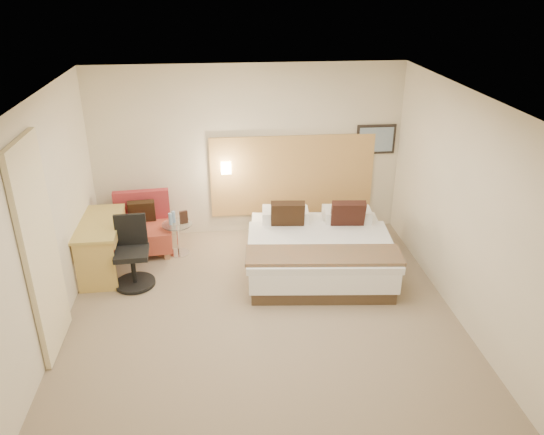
{
  "coord_description": "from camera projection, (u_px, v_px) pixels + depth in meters",
  "views": [
    {
      "loc": [
        -0.43,
        -5.4,
        3.88
      ],
      "look_at": [
        0.19,
        0.7,
        1.05
      ],
      "focal_mm": 35.0,
      "sensor_mm": 36.0,
      "label": 1
    }
  ],
  "objects": [
    {
      "name": "desk",
      "position": [
        102.0,
        232.0,
        7.36
      ],
      "size": [
        0.6,
        1.24,
        0.77
      ],
      "color": "#B29845",
      "rests_on": "floor"
    },
    {
      "name": "headboard_panel",
      "position": [
        292.0,
        175.0,
        8.44
      ],
      "size": [
        2.6,
        0.04,
        1.3
      ],
      "primitive_type": "cube",
      "color": "tan",
      "rests_on": "wall_back"
    },
    {
      "name": "menu_folder",
      "position": [
        184.0,
        217.0,
        7.83
      ],
      "size": [
        0.12,
        0.08,
        0.2
      ],
      "primitive_type": "cube",
      "rotation": [
        0.0,
        0.0,
        0.36
      ],
      "color": "#311C14",
      "rests_on": "side_table"
    },
    {
      "name": "wall_front",
      "position": [
        291.0,
        370.0,
        3.71
      ],
      "size": [
        4.8,
        0.02,
        2.7
      ],
      "primitive_type": "cube",
      "color": "beige",
      "rests_on": "floor"
    },
    {
      "name": "lamp_shade",
      "position": [
        226.0,
        168.0,
        8.16
      ],
      "size": [
        0.15,
        0.15,
        0.15
      ],
      "primitive_type": "cube",
      "color": "#FEECC6",
      "rests_on": "wall_back"
    },
    {
      "name": "ceiling",
      "position": [
        260.0,
        99.0,
        5.4
      ],
      "size": [
        4.8,
        5.0,
        0.02
      ],
      "primitive_type": "cube",
      "color": "white",
      "rests_on": "floor"
    },
    {
      "name": "floor",
      "position": [
        262.0,
        319.0,
        6.54
      ],
      "size": [
        4.8,
        5.0,
        0.02
      ],
      "primitive_type": "cube",
      "color": "#806D56",
      "rests_on": "ground"
    },
    {
      "name": "bottle_b",
      "position": [
        174.0,
        217.0,
        7.86
      ],
      "size": [
        0.07,
        0.07,
        0.18
      ],
      "primitive_type": "cylinder",
      "rotation": [
        0.0,
        0.0,
        0.36
      ],
      "color": "#83A5CB",
      "rests_on": "side_table"
    },
    {
      "name": "lamp_arm",
      "position": [
        226.0,
        167.0,
        8.21
      ],
      "size": [
        0.02,
        0.12,
        0.02
      ],
      "primitive_type": "cylinder",
      "rotation": [
        1.57,
        0.0,
        0.0
      ],
      "color": "silver",
      "rests_on": "wall_back"
    },
    {
      "name": "curtain",
      "position": [
        41.0,
        250.0,
        5.58
      ],
      "size": [
        0.06,
        0.9,
        2.42
      ],
      "primitive_type": "cube",
      "color": "beige",
      "rests_on": "wall_left"
    },
    {
      "name": "side_table",
      "position": [
        178.0,
        237.0,
        7.94
      ],
      "size": [
        0.58,
        0.58,
        0.5
      ],
      "color": "silver",
      "rests_on": "floor"
    },
    {
      "name": "bottle_a",
      "position": [
        170.0,
        219.0,
        7.8
      ],
      "size": [
        0.07,
        0.07,
        0.18
      ],
      "primitive_type": "cylinder",
      "rotation": [
        0.0,
        0.0,
        0.36
      ],
      "color": "#7B9EBE",
      "rests_on": "side_table"
    },
    {
      "name": "wall_back",
      "position": [
        248.0,
        152.0,
        8.24
      ],
      "size": [
        4.8,
        0.02,
        2.7
      ],
      "primitive_type": "cube",
      "color": "beige",
      "rests_on": "floor"
    },
    {
      "name": "lounge_chair",
      "position": [
        143.0,
        229.0,
        8.04
      ],
      "size": [
        0.89,
        0.8,
        0.88
      ],
      "color": "#985D47",
      "rests_on": "floor"
    },
    {
      "name": "art_canvas",
      "position": [
        376.0,
        140.0,
        8.32
      ],
      "size": [
        0.54,
        0.01,
        0.39
      ],
      "primitive_type": "cube",
      "color": "gray",
      "rests_on": "wall_back"
    },
    {
      "name": "art_frame",
      "position": [
        376.0,
        139.0,
        8.34
      ],
      "size": [
        0.62,
        0.03,
        0.47
      ],
      "primitive_type": "cube",
      "color": "black",
      "rests_on": "wall_back"
    },
    {
      "name": "wall_right",
      "position": [
        466.0,
        211.0,
        6.2
      ],
      "size": [
        0.02,
        5.0,
        2.7
      ],
      "primitive_type": "cube",
      "color": "beige",
      "rests_on": "floor"
    },
    {
      "name": "desk_chair",
      "position": [
        133.0,
        258.0,
        7.13
      ],
      "size": [
        0.57,
        0.57,
        0.96
      ],
      "color": "black",
      "rests_on": "floor"
    },
    {
      "name": "bed",
      "position": [
        318.0,
        249.0,
        7.52
      ],
      "size": [
        2.13,
        2.09,
        0.97
      ],
      "color": "#433221",
      "rests_on": "floor"
    },
    {
      "name": "wall_left",
      "position": [
        40.0,
        229.0,
        5.75
      ],
      "size": [
        0.02,
        5.0,
        2.7
      ],
      "primitive_type": "cube",
      "color": "beige",
      "rests_on": "floor"
    }
  ]
}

